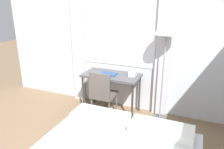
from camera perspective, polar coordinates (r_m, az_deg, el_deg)
wall_back_with_window at (r=4.02m, az=4.85°, el=9.21°), size 5.52×0.13×2.70m
desk at (r=3.96m, az=-0.15°, el=-0.99°), size 1.03×0.52×0.75m
desk_chair at (r=3.84m, az=-2.51°, el=-4.69°), size 0.40×0.40×0.88m
standing_lamp at (r=3.58m, az=13.97°, el=10.04°), size 0.39×0.39×1.74m
telephone at (r=3.87m, az=5.40°, el=0.31°), size 0.14×0.17×0.10m
book at (r=3.93m, az=-0.88°, el=0.18°), size 0.29×0.18×0.02m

